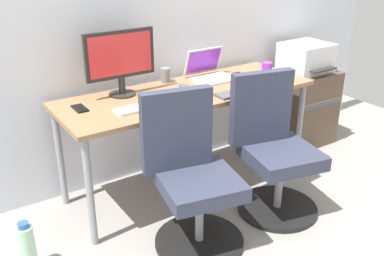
{
  "coord_description": "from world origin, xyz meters",
  "views": [
    {
      "loc": [
        -1.56,
        -2.4,
        1.72
      ],
      "look_at": [
        0.0,
        -0.05,
        0.48
      ],
      "focal_mm": 41.11,
      "sensor_mm": 36.0,
      "label": 1
    }
  ],
  "objects_px": {
    "office_chair_left": "(192,179)",
    "water_bottle_on_floor": "(27,248)",
    "side_cabinet": "(301,107)",
    "desktop_monitor": "(120,58)",
    "open_laptop": "(210,72)",
    "coffee_mug": "(267,68)",
    "office_chair_right": "(274,152)",
    "printer": "(306,58)"
  },
  "relations": [
    {
      "from": "water_bottle_on_floor",
      "to": "coffee_mug",
      "type": "relative_size",
      "value": 3.37
    },
    {
      "from": "printer",
      "to": "open_laptop",
      "type": "bearing_deg",
      "value": 177.29
    },
    {
      "from": "side_cabinet",
      "to": "coffee_mug",
      "type": "relative_size",
      "value": 7.11
    },
    {
      "from": "water_bottle_on_floor",
      "to": "office_chair_right",
      "type": "bearing_deg",
      "value": -10.05
    },
    {
      "from": "office_chair_left",
      "to": "office_chair_right",
      "type": "relative_size",
      "value": 1.0
    },
    {
      "from": "office_chair_left",
      "to": "coffee_mug",
      "type": "distance_m",
      "value": 1.25
    },
    {
      "from": "office_chair_right",
      "to": "water_bottle_on_floor",
      "type": "relative_size",
      "value": 3.03
    },
    {
      "from": "office_chair_right",
      "to": "water_bottle_on_floor",
      "type": "bearing_deg",
      "value": 169.95
    },
    {
      "from": "side_cabinet",
      "to": "water_bottle_on_floor",
      "type": "bearing_deg",
      "value": -171.27
    },
    {
      "from": "open_laptop",
      "to": "printer",
      "type": "bearing_deg",
      "value": -2.71
    },
    {
      "from": "open_laptop",
      "to": "coffee_mug",
      "type": "bearing_deg",
      "value": -18.74
    },
    {
      "from": "office_chair_right",
      "to": "coffee_mug",
      "type": "distance_m",
      "value": 0.78
    },
    {
      "from": "office_chair_right",
      "to": "coffee_mug",
      "type": "bearing_deg",
      "value": 53.45
    },
    {
      "from": "office_chair_right",
      "to": "water_bottle_on_floor",
      "type": "xyz_separation_m",
      "value": [
        -1.55,
        0.27,
        -0.28
      ]
    },
    {
      "from": "side_cabinet",
      "to": "office_chair_left",
      "type": "bearing_deg",
      "value": -157.59
    },
    {
      "from": "desktop_monitor",
      "to": "printer",
      "type": "bearing_deg",
      "value": -2.46
    },
    {
      "from": "printer",
      "to": "coffee_mug",
      "type": "bearing_deg",
      "value": -169.48
    },
    {
      "from": "printer",
      "to": "desktop_monitor",
      "type": "distance_m",
      "value": 1.69
    },
    {
      "from": "printer",
      "to": "open_laptop",
      "type": "distance_m",
      "value": 0.97
    },
    {
      "from": "water_bottle_on_floor",
      "to": "coffee_mug",
      "type": "xyz_separation_m",
      "value": [
        1.96,
        0.28,
        0.64
      ]
    },
    {
      "from": "office_chair_left",
      "to": "side_cabinet",
      "type": "xyz_separation_m",
      "value": [
        1.6,
        0.66,
        -0.1
      ]
    },
    {
      "from": "open_laptop",
      "to": "desktop_monitor",
      "type": "bearing_deg",
      "value": 177.9
    },
    {
      "from": "open_laptop",
      "to": "coffee_mug",
      "type": "distance_m",
      "value": 0.46
    },
    {
      "from": "water_bottle_on_floor",
      "to": "coffee_mug",
      "type": "height_order",
      "value": "coffee_mug"
    },
    {
      "from": "desktop_monitor",
      "to": "office_chair_right",
      "type": "bearing_deg",
      "value": -45.45
    },
    {
      "from": "office_chair_left",
      "to": "water_bottle_on_floor",
      "type": "distance_m",
      "value": 0.98
    },
    {
      "from": "water_bottle_on_floor",
      "to": "desktop_monitor",
      "type": "xyz_separation_m",
      "value": [
        0.83,
        0.45,
        0.85
      ]
    },
    {
      "from": "office_chair_left",
      "to": "water_bottle_on_floor",
      "type": "xyz_separation_m",
      "value": [
        -0.9,
        0.27,
        -0.28
      ]
    },
    {
      "from": "office_chair_left",
      "to": "open_laptop",
      "type": "height_order",
      "value": "open_laptop"
    },
    {
      "from": "office_chair_right",
      "to": "side_cabinet",
      "type": "xyz_separation_m",
      "value": [
        0.95,
        0.66,
        -0.1
      ]
    },
    {
      "from": "printer",
      "to": "side_cabinet",
      "type": "bearing_deg",
      "value": 90.0
    },
    {
      "from": "side_cabinet",
      "to": "desktop_monitor",
      "type": "xyz_separation_m",
      "value": [
        -1.67,
        0.07,
        0.66
      ]
    },
    {
      "from": "desktop_monitor",
      "to": "coffee_mug",
      "type": "xyz_separation_m",
      "value": [
        1.13,
        -0.17,
        -0.2
      ]
    },
    {
      "from": "office_chair_left",
      "to": "printer",
      "type": "relative_size",
      "value": 2.35
    },
    {
      "from": "office_chair_right",
      "to": "water_bottle_on_floor",
      "type": "height_order",
      "value": "office_chair_right"
    },
    {
      "from": "office_chair_left",
      "to": "water_bottle_on_floor",
      "type": "height_order",
      "value": "office_chair_left"
    },
    {
      "from": "office_chair_right",
      "to": "open_laptop",
      "type": "bearing_deg",
      "value": 91.45
    },
    {
      "from": "office_chair_left",
      "to": "side_cabinet",
      "type": "relative_size",
      "value": 1.44
    },
    {
      "from": "office_chair_left",
      "to": "coffee_mug",
      "type": "xyz_separation_m",
      "value": [
        1.06,
        0.56,
        0.36
      ]
    },
    {
      "from": "side_cabinet",
      "to": "coffee_mug",
      "type": "height_order",
      "value": "coffee_mug"
    },
    {
      "from": "office_chair_left",
      "to": "open_laptop",
      "type": "bearing_deg",
      "value": 48.34
    },
    {
      "from": "side_cabinet",
      "to": "desktop_monitor",
      "type": "relative_size",
      "value": 1.36
    }
  ]
}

